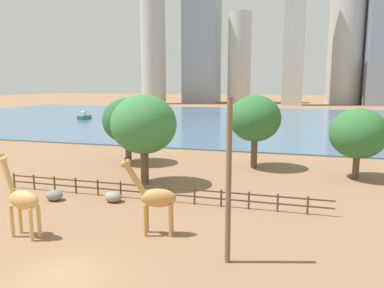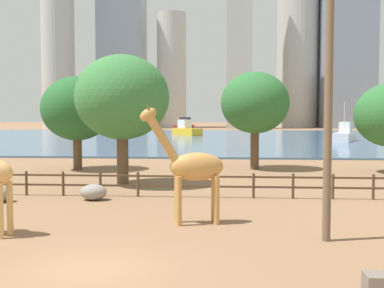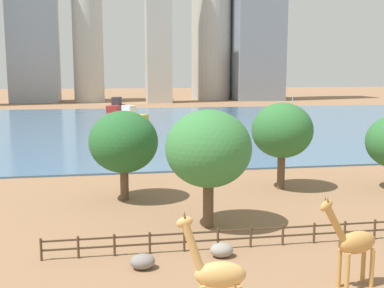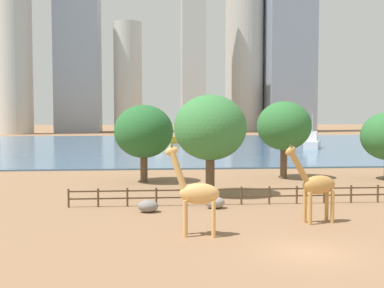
# 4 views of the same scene
# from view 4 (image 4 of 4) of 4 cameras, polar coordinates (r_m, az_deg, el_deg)

# --- Properties ---
(ground_plane) EXTENTS (400.00, 400.00, 0.00)m
(ground_plane) POSITION_cam_4_polar(r_m,az_deg,el_deg) (102.03, -0.79, -0.09)
(ground_plane) COLOR #8C6647
(harbor_water) EXTENTS (180.00, 86.00, 0.20)m
(harbor_water) POSITION_cam_4_polar(r_m,az_deg,el_deg) (99.04, -0.67, -0.14)
(harbor_water) COLOR #476B8C
(harbor_water) RESTS_ON ground
(giraffe_tall) EXTENTS (3.44, 1.31, 4.75)m
(giraffe_tall) POSITION_cam_4_polar(r_m,az_deg,el_deg) (29.46, 14.48, -4.71)
(giraffe_tall) COLOR #C18C47
(giraffe_tall) RESTS_ON ground
(giraffe_companion) EXTENTS (2.98, 1.12, 4.94)m
(giraffe_companion) POSITION_cam_4_polar(r_m,az_deg,el_deg) (25.53, 0.52, -5.84)
(giraffe_companion) COLOR tan
(giraffe_companion) RESTS_ON ground
(boulder_near_fence) EXTENTS (1.35, 1.09, 0.82)m
(boulder_near_fence) POSITION_cam_4_polar(r_m,az_deg,el_deg) (32.06, -5.23, -7.33)
(boulder_near_fence) COLOR gray
(boulder_near_fence) RESTS_ON ground
(boulder_by_pole) EXTENTS (1.35, 1.08, 0.81)m
(boulder_by_pole) POSITION_cam_4_polar(r_m,az_deg,el_deg) (33.24, 2.73, -6.94)
(boulder_by_pole) COLOR gray
(boulder_by_pole) RESTS_ON ground
(enclosure_fence) EXTENTS (26.12, 0.14, 1.30)m
(enclosure_fence) POSITION_cam_4_polar(r_m,az_deg,el_deg) (34.74, 6.67, -5.91)
(enclosure_fence) COLOR #4C3826
(enclosure_fence) RESTS_ON ground
(tree_left_large) EXTENTS (5.77, 5.77, 8.00)m
(tree_left_large) POSITION_cam_4_polar(r_m,az_deg,el_deg) (38.08, 2.17, 1.91)
(tree_left_large) COLOR brown
(tree_left_large) RESTS_ON ground
(tree_right_tall) EXTENTS (5.43, 5.43, 7.74)m
(tree_right_tall) POSITION_cam_4_polar(r_m,az_deg,el_deg) (48.97, 10.86, 2.09)
(tree_right_tall) COLOR brown
(tree_right_tall) RESTS_ON ground
(tree_left_small) EXTENTS (5.59, 5.59, 7.35)m
(tree_left_small) POSITION_cam_4_polar(r_m,az_deg,el_deg) (45.74, -5.75, 1.46)
(tree_left_small) COLOR brown
(tree_left_small) RESTS_ON ground
(boat_sailboat) EXTENTS (5.09, 7.35, 6.24)m
(boat_sailboat) POSITION_cam_4_polar(r_m,az_deg,el_deg) (90.94, 14.07, 0.15)
(boat_sailboat) COLOR silver
(boat_sailboat) RESTS_ON harbor_water
(boat_tug) EXTENTS (4.99, 8.73, 3.63)m
(boat_tug) POSITION_cam_4_polar(r_m,az_deg,el_deg) (131.53, -4.89, 1.34)
(boat_tug) COLOR #B22D28
(boat_tug) RESTS_ON harbor_water
(boat_barge) EXTENTS (6.63, 7.34, 3.21)m
(boat_barge) POSITION_cam_4_polar(r_m,az_deg,el_deg) (106.77, -3.42, 0.76)
(boat_barge) COLOR gold
(boat_barge) RESTS_ON harbor_water
(skyline_tower_needle) EXTENTS (14.44, 14.44, 54.06)m
(skyline_tower_needle) POSITION_cam_4_polar(r_m,az_deg,el_deg) (186.44, 6.23, 9.85)
(skyline_tower_needle) COLOR #B7B2A8
(skyline_tower_needle) RESTS_ON ground
(skyline_block_central) EXTENTS (9.99, 9.99, 38.88)m
(skyline_block_central) POSITION_cam_4_polar(r_m,az_deg,el_deg) (173.74, -7.61, 7.79)
(skyline_block_central) COLOR #B7B2A8
(skyline_block_central) RESTS_ON ground
(skyline_tower_glass) EXTENTS (8.08, 9.19, 64.19)m
(skyline_tower_glass) POSITION_cam_4_polar(r_m,az_deg,el_deg) (169.95, 0.14, 12.21)
(skyline_tower_glass) COLOR #B7B2A8
(skyline_tower_glass) RESTS_ON ground
(skyline_block_left) EXTENTS (15.54, 12.70, 79.23)m
(skyline_block_left) POSITION_cam_4_polar(r_m,az_deg,el_deg) (181.69, -13.43, 13.96)
(skyline_block_left) COLOR #939EAD
(skyline_block_left) RESTS_ON ground
(skyline_block_right) EXTENTS (16.86, 15.69, 86.49)m
(skyline_block_right) POSITION_cam_4_polar(r_m,az_deg,el_deg) (186.79, 11.48, 14.83)
(skyline_block_right) COLOR gray
(skyline_block_right) RESTS_ON ground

